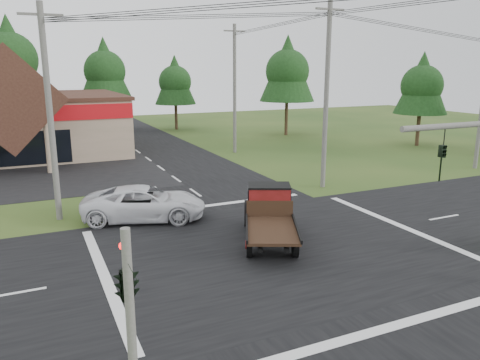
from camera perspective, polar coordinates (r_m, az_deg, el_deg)
ground at (r=20.24m, az=4.03°, el=-8.28°), size 120.00×120.00×0.00m
road_ns at (r=20.24m, az=4.03°, el=-8.26°), size 12.00×120.00×0.02m
road_ew at (r=20.24m, az=4.03°, el=-8.25°), size 120.00×12.00×0.02m
traffic_signal_corner at (r=10.09m, az=-13.76°, el=-10.13°), size 0.53×2.48×4.40m
utility_pole_nw at (r=24.58m, az=-22.18°, el=7.58°), size 2.00×0.30×10.50m
utility_pole_ne at (r=29.88m, az=10.49°, el=10.19°), size 2.00×0.30×11.50m
utility_pole_n at (r=42.12m, az=-0.66°, el=11.10°), size 2.00×0.30×11.20m
tree_row_c at (r=57.48m, az=-26.27°, el=13.37°), size 7.28×7.28×13.13m
tree_row_d at (r=59.16m, az=-16.18°, el=12.87°), size 6.16×6.16×11.11m
tree_row_e at (r=59.01m, az=-7.93°, el=11.95°), size 5.04×5.04×9.09m
tree_side_ne at (r=53.78m, az=5.80°, el=13.30°), size 6.16×6.16×11.11m
tree_side_e_near at (r=49.20m, az=21.31°, el=10.89°), size 5.04×5.04×9.09m
antique_flatbed_truck at (r=20.51m, az=3.71°, el=-4.45°), size 4.37×6.07×2.38m
white_pickup at (r=24.14m, az=-11.56°, el=-2.78°), size 6.69×4.63×1.70m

